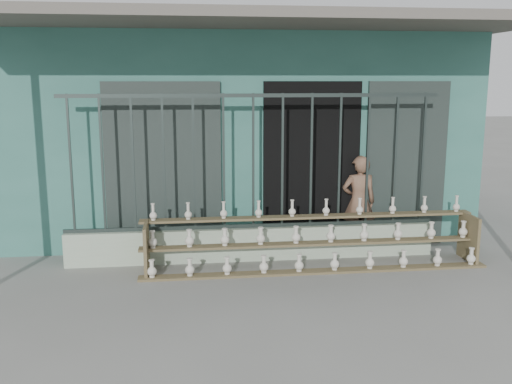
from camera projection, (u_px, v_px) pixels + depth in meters
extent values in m
plane|color=slate|center=(267.00, 294.00, 6.56)|extent=(60.00, 60.00, 0.00)
cube|color=#32695E|center=(234.00, 125.00, 10.43)|extent=(7.00, 5.00, 3.20)
cube|color=black|center=(311.00, 166.00, 8.20)|extent=(1.40, 0.12, 2.40)
cube|color=#1E2824|center=(164.00, 169.00, 7.91)|extent=(1.60, 0.08, 2.40)
cube|color=#1E2824|center=(405.00, 165.00, 8.33)|extent=(1.20, 0.08, 2.40)
cube|color=#59544C|center=(254.00, 20.00, 7.11)|extent=(7.40, 2.00, 0.12)
cube|color=#A4B69C|center=(253.00, 243.00, 7.78)|extent=(5.00, 0.20, 0.45)
cube|color=#283330|center=(71.00, 165.00, 7.28)|extent=(0.03, 0.03, 1.80)
cube|color=#283330|center=(102.00, 164.00, 7.32)|extent=(0.03, 0.03, 1.80)
cube|color=#283330|center=(133.00, 164.00, 7.37)|extent=(0.03, 0.03, 1.80)
cube|color=#283330|center=(164.00, 163.00, 7.42)|extent=(0.03, 0.03, 1.80)
cube|color=#283330|center=(194.00, 163.00, 7.47)|extent=(0.03, 0.03, 1.80)
cube|color=#283330|center=(224.00, 162.00, 7.51)|extent=(0.03, 0.03, 1.80)
cube|color=#283330|center=(253.00, 162.00, 7.56)|extent=(0.03, 0.03, 1.80)
cube|color=#283330|center=(282.00, 161.00, 7.61)|extent=(0.03, 0.03, 1.80)
cube|color=#283330|center=(311.00, 161.00, 7.65)|extent=(0.03, 0.03, 1.80)
cube|color=#283330|center=(339.00, 160.00, 7.70)|extent=(0.03, 0.03, 1.80)
cube|color=#283330|center=(368.00, 160.00, 7.75)|extent=(0.03, 0.03, 1.80)
cube|color=#283330|center=(395.00, 159.00, 7.79)|extent=(0.03, 0.03, 1.80)
cube|color=#283330|center=(423.00, 159.00, 7.84)|extent=(0.03, 0.03, 1.80)
cube|color=#283330|center=(253.00, 95.00, 7.39)|extent=(5.00, 0.04, 0.05)
cube|color=#283330|center=(253.00, 226.00, 7.73)|extent=(5.00, 0.04, 0.05)
cube|color=brown|center=(317.00, 271.00, 7.27)|extent=(4.50, 0.18, 0.03)
cube|color=brown|center=(313.00, 243.00, 7.46)|extent=(4.50, 0.18, 0.03)
cube|color=brown|center=(309.00, 217.00, 7.64)|extent=(4.50, 0.18, 0.03)
cube|color=brown|center=(147.00, 249.00, 7.20)|extent=(0.04, 0.55, 0.64)
cube|color=brown|center=(469.00, 238.00, 7.72)|extent=(0.04, 0.55, 0.64)
imported|color=brown|center=(359.00, 202.00, 8.24)|extent=(0.51, 0.35, 1.36)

